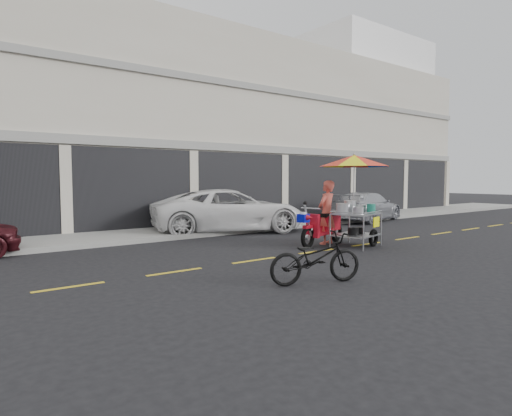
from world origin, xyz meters
TOP-DOWN VIEW (x-y plane):
  - ground at (0.00, 0.00)m, footprint 90.00×90.00m
  - sidewalk at (0.00, 5.50)m, footprint 45.00×3.00m
  - shophouse_block at (2.82, 10.59)m, footprint 36.00×8.11m
  - centerline at (0.00, 0.00)m, footprint 42.00×0.10m
  - white_pickup at (0.44, 4.70)m, footprint 5.89×3.95m
  - silver_pickup at (7.38, 4.31)m, footprint 4.68×2.78m
  - near_bicycle at (-2.42, -2.38)m, footprint 1.85×1.12m
  - food_vendor_rig at (1.32, 0.26)m, footprint 2.93×2.41m

SIDE VIEW (x-z plane):
  - ground at x=0.00m, z-range 0.00..0.00m
  - centerline at x=0.00m, z-range 0.00..0.01m
  - sidewalk at x=0.00m, z-range 0.00..0.15m
  - near_bicycle at x=-2.42m, z-range 0.00..0.92m
  - silver_pickup at x=7.38m, z-range 0.00..1.27m
  - white_pickup at x=0.44m, z-range 0.00..1.50m
  - food_vendor_rig at x=1.32m, z-range 0.33..2.91m
  - shophouse_block at x=2.82m, z-range -0.96..9.44m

